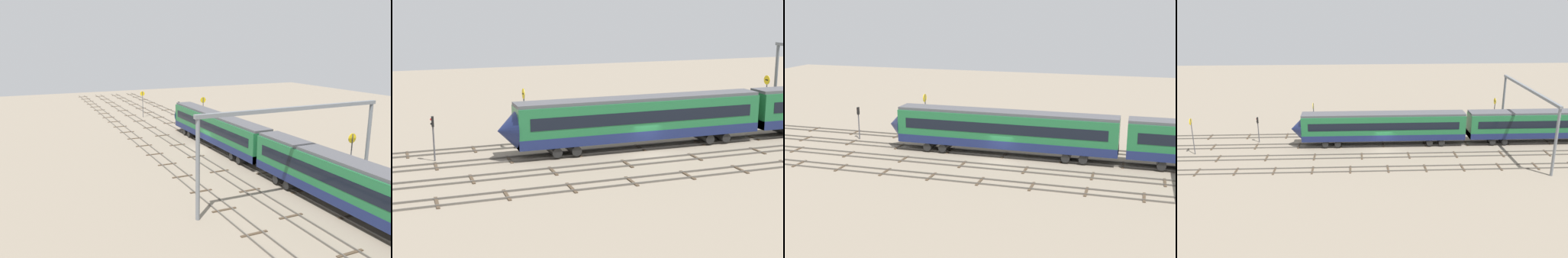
% 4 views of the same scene
% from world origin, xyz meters
% --- Properties ---
extents(ground_plane, '(148.06, 148.06, 0.00)m').
position_xyz_m(ground_plane, '(0.00, 0.00, 0.00)').
color(ground_plane, gray).
extents(track_near_foreground, '(132.06, 2.40, 0.16)m').
position_xyz_m(track_near_foreground, '(-0.00, -6.93, 0.07)').
color(track_near_foreground, '#59544C').
rests_on(track_near_foreground, ground).
extents(track_with_train, '(132.06, 2.40, 0.16)m').
position_xyz_m(track_with_train, '(-0.00, -2.31, 0.07)').
color(track_with_train, '#59544C').
rests_on(track_with_train, ground).
extents(track_middle, '(132.06, 2.40, 0.16)m').
position_xyz_m(track_middle, '(-0.00, 2.31, 0.07)').
color(track_middle, '#59544C').
rests_on(track_middle, ground).
extents(track_second_far, '(132.06, 2.40, 0.16)m').
position_xyz_m(track_second_far, '(0.00, 6.93, 0.07)').
color(track_second_far, '#59544C').
rests_on(track_second_far, ground).
extents(train, '(75.20, 3.24, 4.80)m').
position_xyz_m(train, '(-24.22, -2.31, 2.66)').
color(train, '#1E6638').
rests_on(train, ground).
extents(overhead_gantry, '(0.40, 19.81, 9.06)m').
position_xyz_m(overhead_gantry, '(-20.30, 0.28, 6.85)').
color(overhead_gantry, slate).
rests_on(overhead_gantry, ground).
extents(speed_sign_near_foreground, '(0.14, 0.97, 5.82)m').
position_xyz_m(speed_sign_near_foreground, '(10.49, -5.32, 3.79)').
color(speed_sign_near_foreground, '#4C4C51').
rests_on(speed_sign_near_foreground, ground).
extents(speed_sign_mid_trackside, '(0.14, 0.93, 5.28)m').
position_xyz_m(speed_sign_mid_trackside, '(26.90, 0.41, 3.43)').
color(speed_sign_mid_trackside, '#4C4C51').
rests_on(speed_sign_mid_trackside, ground).
extents(speed_sign_far_trackside, '(0.14, 1.05, 5.38)m').
position_xyz_m(speed_sign_far_trackside, '(-18.72, -8.83, 3.59)').
color(speed_sign_far_trackside, '#4C4C51').
rests_on(speed_sign_far_trackside, ground).
extents(signal_light_trackside_approach, '(0.31, 0.32, 4.23)m').
position_xyz_m(signal_light_trackside_approach, '(-22.88, -4.98, 2.78)').
color(signal_light_trackside_approach, '#4C4C51').
rests_on(signal_light_trackside_approach, ground).
extents(signal_light_trackside_departure, '(0.31, 0.32, 3.97)m').
position_xyz_m(signal_light_trackside_departure, '(18.82, -4.20, 2.63)').
color(signal_light_trackside_departure, '#4C4C51').
rests_on(signal_light_trackside_departure, ground).
extents(relay_cabinet, '(1.02, 0.70, 1.64)m').
position_xyz_m(relay_cabinet, '(0.77, -10.39, 0.82)').
color(relay_cabinet, '#597259').
rests_on(relay_cabinet, ground).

